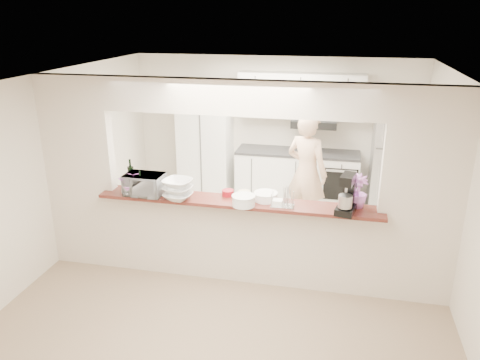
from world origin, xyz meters
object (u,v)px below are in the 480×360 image
(refrigerator, at_px, (395,163))
(toaster_oven, at_px, (144,184))
(stand_mixer, at_px, (347,195))
(person, at_px, (307,173))

(refrigerator, relative_size, toaster_oven, 3.64)
(stand_mixer, bearing_deg, person, 107.75)
(toaster_oven, relative_size, stand_mixer, 1.03)
(stand_mixer, xyz_separation_m, person, (-0.57, 1.77, -0.38))
(refrigerator, height_order, person, person)
(refrigerator, xyz_separation_m, toaster_oven, (-3.20, -2.75, 0.37))
(toaster_oven, height_order, stand_mixer, stand_mixer)
(refrigerator, relative_size, stand_mixer, 3.75)
(toaster_oven, xyz_separation_m, stand_mixer, (2.40, -0.04, 0.07))
(refrigerator, height_order, toaster_oven, refrigerator)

